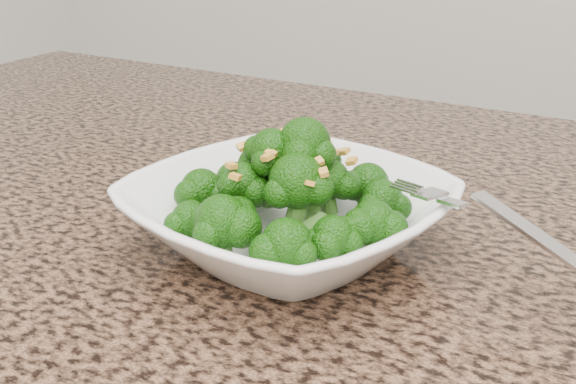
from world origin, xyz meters
The scene contains 5 objects.
granite_counter centered at (0.00, 0.30, 0.89)m, with size 1.64×1.04×0.03m, color brown.
bowl centered at (-0.07, 0.34, 0.93)m, with size 0.23×0.23×0.06m, color white.
broccoli_pile centered at (-0.07, 0.34, 0.99)m, with size 0.20×0.20×0.07m, color #164F09, non-canonical shape.
garlic_topping centered at (-0.07, 0.34, 1.03)m, with size 0.12×0.12×0.01m, color gold, non-canonical shape.
fork centered at (0.05, 0.35, 0.96)m, with size 0.17×0.03×0.01m, color silver, non-canonical shape.
Camera 1 is at (0.17, -0.10, 1.16)m, focal length 45.00 mm.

